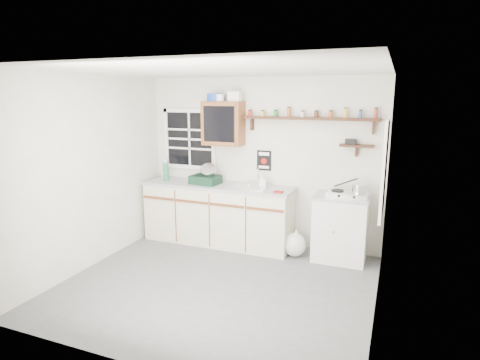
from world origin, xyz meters
name	(u,v)px	position (x,y,z in m)	size (l,w,h in m)	color
room	(216,183)	(0.00, 0.00, 1.25)	(3.64, 3.24, 2.54)	#515154
main_cabinet	(218,214)	(-0.58, 1.30, 0.46)	(2.31, 0.63, 0.92)	beige
right_cabinet	(340,228)	(1.25, 1.32, 0.46)	(0.73, 0.57, 0.91)	silver
sink	(251,187)	(-0.05, 1.30, 0.93)	(0.52, 0.44, 0.29)	silver
upper_cabinet	(223,123)	(-0.55, 1.44, 1.82)	(0.60, 0.32, 0.65)	brown
upper_cabinet_clutter	(222,97)	(-0.56, 1.44, 2.21)	(0.53, 0.24, 0.14)	#1B43B2
spice_shelf	(310,118)	(0.73, 1.51, 1.93)	(1.91, 0.18, 0.35)	black
secondary_shelf	(355,145)	(1.36, 1.52, 1.58)	(0.45, 0.16, 0.24)	black
warning_sign	(264,160)	(0.05, 1.59, 1.28)	(0.22, 0.02, 0.30)	black
window_back	(190,139)	(-1.20, 1.59, 1.55)	(0.93, 0.03, 0.98)	black
window_right	(385,169)	(1.79, 0.55, 1.45)	(0.03, 0.78, 1.08)	black
water_bottles	(165,170)	(-1.50, 1.30, 1.08)	(0.17, 0.17, 0.34)	silver
dish_rack	(206,177)	(-0.76, 1.28, 1.02)	(0.45, 0.36, 0.32)	black
soap_bottle	(262,181)	(0.10, 1.36, 1.02)	(0.09, 0.09, 0.20)	silver
rag	(278,192)	(0.41, 1.14, 0.93)	(0.12, 0.10, 0.02)	maroon
hotplate	(348,194)	(1.32, 1.31, 0.95)	(0.56, 0.32, 0.08)	silver
saucepan	(358,188)	(1.45, 1.31, 1.04)	(0.44, 0.26, 0.19)	silver
trash_bag	(295,244)	(0.65, 1.18, 0.18)	(0.37, 0.33, 0.42)	silver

